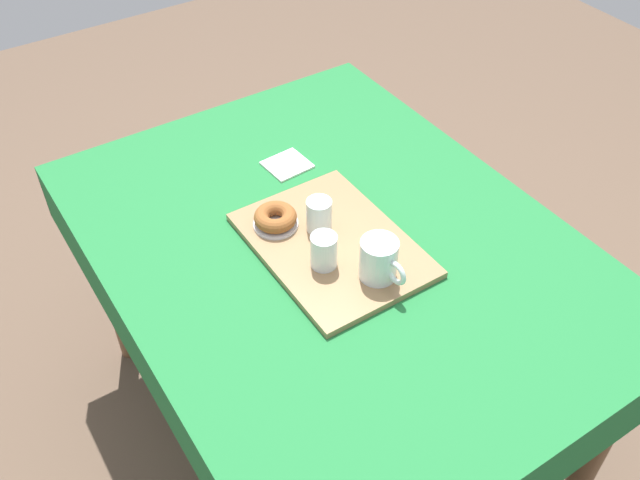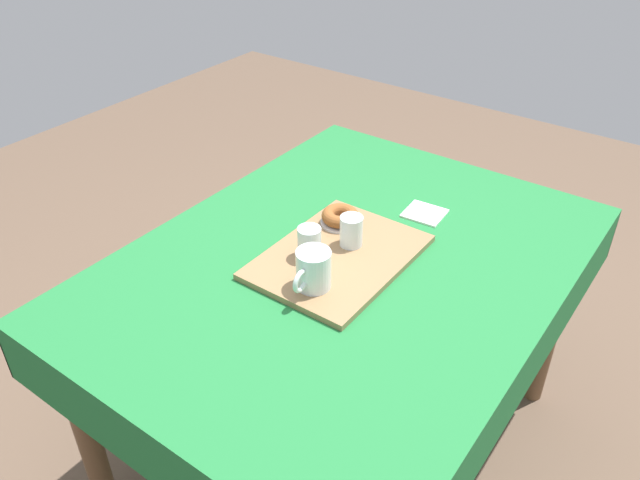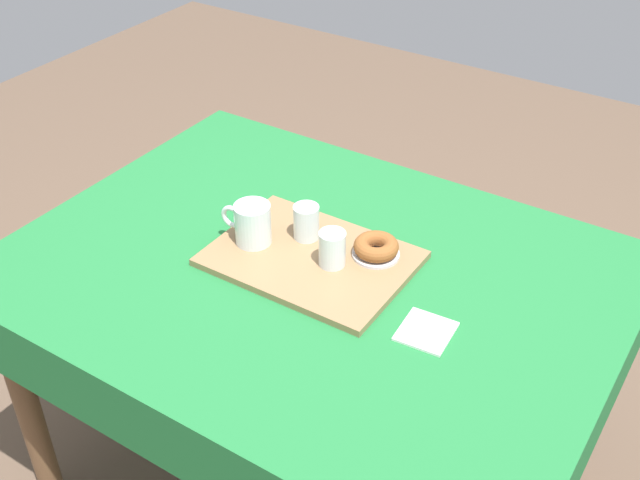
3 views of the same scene
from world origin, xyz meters
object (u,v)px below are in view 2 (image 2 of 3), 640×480
(sugar_donut_left, at_px, (340,216))
(serving_tray, at_px, (338,257))
(water_glass_far, at_px, (351,232))
(donut_plate_left, at_px, (340,222))
(paper_napkin, at_px, (425,213))
(water_glass_near, at_px, (309,244))
(dining_table, at_px, (346,287))
(tea_mug_left, at_px, (313,271))

(sugar_donut_left, bearing_deg, serving_tray, -147.03)
(water_glass_far, height_order, donut_plate_left, water_glass_far)
(serving_tray, relative_size, paper_napkin, 4.05)
(serving_tray, bearing_deg, water_glass_near, 131.64)
(serving_tray, distance_m, water_glass_far, 0.07)
(dining_table, distance_m, serving_tray, 0.10)
(water_glass_near, distance_m, donut_plate_left, 0.18)
(serving_tray, bearing_deg, donut_plate_left, 32.97)
(serving_tray, distance_m, paper_napkin, 0.34)
(donut_plate_left, bearing_deg, water_glass_far, -129.77)
(dining_table, xyz_separation_m, tea_mug_left, (-0.16, -0.01, 0.16))
(water_glass_far, distance_m, paper_napkin, 0.29)
(water_glass_far, bearing_deg, paper_napkin, -15.28)
(water_glass_near, height_order, sugar_donut_left, water_glass_near)
(dining_table, height_order, water_glass_near, water_glass_near)
(dining_table, bearing_deg, donut_plate_left, 41.08)
(serving_tray, distance_m, sugar_donut_left, 0.15)
(water_glass_far, xyz_separation_m, paper_napkin, (0.28, -0.08, -0.05))
(paper_napkin, bearing_deg, sugar_donut_left, 143.00)
(tea_mug_left, distance_m, donut_plate_left, 0.30)
(dining_table, height_order, serving_tray, serving_tray)
(donut_plate_left, height_order, paper_napkin, donut_plate_left)
(serving_tray, bearing_deg, water_glass_far, -0.28)
(dining_table, xyz_separation_m, paper_napkin, (0.32, -0.06, 0.10))
(serving_tray, height_order, water_glass_far, water_glass_far)
(tea_mug_left, bearing_deg, dining_table, 3.51)
(water_glass_far, bearing_deg, donut_plate_left, 50.23)
(water_glass_near, relative_size, donut_plate_left, 0.77)
(dining_table, bearing_deg, tea_mug_left, -176.49)
(serving_tray, relative_size, tea_mug_left, 3.48)
(water_glass_near, distance_m, water_glass_far, 0.12)
(tea_mug_left, height_order, paper_napkin, tea_mug_left)
(sugar_donut_left, bearing_deg, dining_table, -138.92)
(dining_table, xyz_separation_m, water_glass_near, (-0.06, 0.07, 0.15))
(tea_mug_left, relative_size, water_glass_far, 1.53)
(tea_mug_left, height_order, sugar_donut_left, tea_mug_left)
(dining_table, height_order, tea_mug_left, tea_mug_left)
(tea_mug_left, xyz_separation_m, water_glass_far, (0.20, 0.03, -0.01))
(water_glass_near, bearing_deg, tea_mug_left, -139.17)
(donut_plate_left, bearing_deg, dining_table, -138.92)
(serving_tray, relative_size, donut_plate_left, 4.10)
(serving_tray, height_order, tea_mug_left, tea_mug_left)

